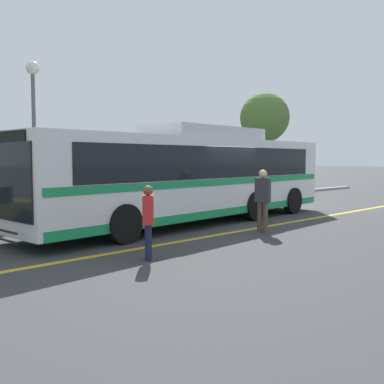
{
  "coord_description": "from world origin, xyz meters",
  "views": [
    {
      "loc": [
        -10.8,
        -10.28,
        2.12
      ],
      "look_at": [
        -0.6,
        0.31,
        1.02
      ],
      "focal_mm": 42.0,
      "sensor_mm": 36.0,
      "label": 1
    }
  ],
  "objects_px": {
    "tree_0": "(265,118)",
    "pedestrian_0": "(148,218)",
    "parked_car_4": "(273,186)",
    "pedestrian_1": "(263,197)",
    "transit_bus": "(192,175)",
    "parked_car_3": "(202,190)",
    "street_lamp": "(33,104)",
    "parked_car_2": "(102,196)"
  },
  "relations": [
    {
      "from": "tree_0",
      "to": "pedestrian_0",
      "type": "bearing_deg",
      "value": -149.65
    },
    {
      "from": "parked_car_4",
      "to": "pedestrian_1",
      "type": "bearing_deg",
      "value": 120.37
    },
    {
      "from": "transit_bus",
      "to": "pedestrian_0",
      "type": "height_order",
      "value": "transit_bus"
    },
    {
      "from": "parked_car_3",
      "to": "tree_0",
      "type": "xyz_separation_m",
      "value": [
        9.78,
        4.06,
        3.95
      ]
    },
    {
      "from": "pedestrian_0",
      "to": "parked_car_4",
      "type": "bearing_deg",
      "value": 156.58
    },
    {
      "from": "pedestrian_0",
      "to": "street_lamp",
      "type": "distance_m",
      "value": 9.47
    },
    {
      "from": "pedestrian_0",
      "to": "street_lamp",
      "type": "relative_size",
      "value": 0.28
    },
    {
      "from": "pedestrian_1",
      "to": "tree_0",
      "type": "bearing_deg",
      "value": 108.73
    },
    {
      "from": "parked_car_2",
      "to": "parked_car_3",
      "type": "height_order",
      "value": "parked_car_3"
    },
    {
      "from": "pedestrian_1",
      "to": "tree_0",
      "type": "relative_size",
      "value": 0.28
    },
    {
      "from": "transit_bus",
      "to": "tree_0",
      "type": "relative_size",
      "value": 2.02
    },
    {
      "from": "parked_car_3",
      "to": "tree_0",
      "type": "bearing_deg",
      "value": -72.17
    },
    {
      "from": "transit_bus",
      "to": "pedestrian_1",
      "type": "relative_size",
      "value": 7.11
    },
    {
      "from": "parked_car_3",
      "to": "street_lamp",
      "type": "bearing_deg",
      "value": 64.53
    },
    {
      "from": "parked_car_4",
      "to": "pedestrian_1",
      "type": "relative_size",
      "value": 2.46
    },
    {
      "from": "transit_bus",
      "to": "tree_0",
      "type": "height_order",
      "value": "tree_0"
    },
    {
      "from": "street_lamp",
      "to": "tree_0",
      "type": "height_order",
      "value": "tree_0"
    },
    {
      "from": "street_lamp",
      "to": "tree_0",
      "type": "relative_size",
      "value": 0.89
    },
    {
      "from": "parked_car_2",
      "to": "tree_0",
      "type": "bearing_deg",
      "value": -70.61
    },
    {
      "from": "parked_car_3",
      "to": "pedestrian_1",
      "type": "height_order",
      "value": "pedestrian_1"
    },
    {
      "from": "parked_car_3",
      "to": "street_lamp",
      "type": "xyz_separation_m",
      "value": [
        -6.38,
        2.42,
        3.33
      ]
    },
    {
      "from": "street_lamp",
      "to": "tree_0",
      "type": "xyz_separation_m",
      "value": [
        16.16,
        1.64,
        0.62
      ]
    },
    {
      "from": "parked_car_3",
      "to": "parked_car_4",
      "type": "height_order",
      "value": "parked_car_3"
    },
    {
      "from": "tree_0",
      "to": "transit_bus",
      "type": "bearing_deg",
      "value": -151.89
    },
    {
      "from": "street_lamp",
      "to": "parked_car_2",
      "type": "bearing_deg",
      "value": -57.72
    },
    {
      "from": "parked_car_2",
      "to": "pedestrian_0",
      "type": "relative_size",
      "value": 2.82
    },
    {
      "from": "parked_car_3",
      "to": "pedestrian_1",
      "type": "xyz_separation_m",
      "value": [
        -3.42,
        -5.84,
        0.26
      ]
    },
    {
      "from": "pedestrian_1",
      "to": "tree_0",
      "type": "distance_m",
      "value": 16.91
    },
    {
      "from": "pedestrian_0",
      "to": "tree_0",
      "type": "bearing_deg",
      "value": 160.96
    },
    {
      "from": "parked_car_2",
      "to": "street_lamp",
      "type": "relative_size",
      "value": 0.78
    },
    {
      "from": "parked_car_4",
      "to": "pedestrian_1",
      "type": "distance_m",
      "value": 10.72
    },
    {
      "from": "transit_bus",
      "to": "pedestrian_1",
      "type": "bearing_deg",
      "value": 178.24
    },
    {
      "from": "tree_0",
      "to": "parked_car_4",
      "type": "bearing_deg",
      "value": -138.33
    },
    {
      "from": "parked_car_4",
      "to": "street_lamp",
      "type": "bearing_deg",
      "value": 75.43
    },
    {
      "from": "parked_car_3",
      "to": "pedestrian_1",
      "type": "relative_size",
      "value": 2.26
    },
    {
      "from": "transit_bus",
      "to": "parked_car_4",
      "type": "relative_size",
      "value": 2.89
    },
    {
      "from": "pedestrian_1",
      "to": "transit_bus",
      "type": "bearing_deg",
      "value": 164.03
    },
    {
      "from": "transit_bus",
      "to": "parked_car_4",
      "type": "height_order",
      "value": "transit_bus"
    },
    {
      "from": "transit_bus",
      "to": "pedestrian_1",
      "type": "xyz_separation_m",
      "value": [
        0.11,
        -2.79,
        -0.56
      ]
    },
    {
      "from": "parked_car_2",
      "to": "parked_car_4",
      "type": "xyz_separation_m",
      "value": [
        10.38,
        0.06,
        -0.05
      ]
    },
    {
      "from": "parked_car_3",
      "to": "parked_car_4",
      "type": "bearing_deg",
      "value": -92.66
    },
    {
      "from": "transit_bus",
      "to": "street_lamp",
      "type": "relative_size",
      "value": 2.26
    }
  ]
}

